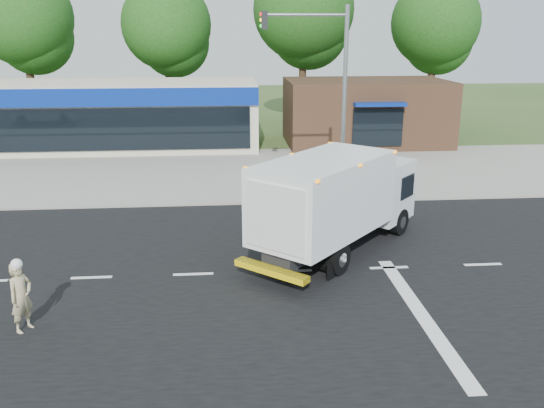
# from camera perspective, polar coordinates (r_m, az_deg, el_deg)

# --- Properties ---
(ground) EXTENTS (120.00, 120.00, 0.00)m
(ground) POSITION_cam_1_polar(r_m,az_deg,el_deg) (17.65, 2.03, -6.68)
(ground) COLOR #385123
(ground) RESTS_ON ground
(road_asphalt) EXTENTS (60.00, 14.00, 0.02)m
(road_asphalt) POSITION_cam_1_polar(r_m,az_deg,el_deg) (17.65, 2.03, -6.67)
(road_asphalt) COLOR black
(road_asphalt) RESTS_ON ground
(sidewalk) EXTENTS (60.00, 2.40, 0.12)m
(sidewalk) POSITION_cam_1_polar(r_m,az_deg,el_deg) (25.32, -0.12, 0.89)
(sidewalk) COLOR gray
(sidewalk) RESTS_ON ground
(parking_apron) EXTENTS (60.00, 9.00, 0.02)m
(parking_apron) POSITION_cam_1_polar(r_m,az_deg,el_deg) (30.93, -0.98, 3.78)
(parking_apron) COLOR gray
(parking_apron) RESTS_ON ground
(lane_markings) EXTENTS (55.20, 7.00, 0.01)m
(lane_markings) POSITION_cam_1_polar(r_m,az_deg,el_deg) (16.64, 7.25, -8.29)
(lane_markings) COLOR silver
(lane_markings) RESTS_ON road_asphalt
(ems_box_truck) EXTENTS (6.66, 7.10, 3.31)m
(ems_box_truck) POSITION_cam_1_polar(r_m,az_deg,el_deg) (18.63, 6.46, 0.74)
(ems_box_truck) COLOR black
(ems_box_truck) RESTS_ON ground
(emergency_worker) EXTENTS (0.69, 0.77, 1.88)m
(emergency_worker) POSITION_cam_1_polar(r_m,az_deg,el_deg) (15.27, -23.62, -8.34)
(emergency_worker) COLOR tan
(emergency_worker) RESTS_ON ground
(retail_strip_mall) EXTENTS (18.00, 6.20, 4.00)m
(retail_strip_mall) POSITION_cam_1_polar(r_m,az_deg,el_deg) (37.01, -15.83, 8.49)
(retail_strip_mall) COLOR beige
(retail_strip_mall) RESTS_ON ground
(brown_storefront) EXTENTS (10.00, 6.70, 4.00)m
(brown_storefront) POSITION_cam_1_polar(r_m,az_deg,el_deg) (37.47, 9.27, 8.99)
(brown_storefront) COLOR #382316
(brown_storefront) RESTS_ON ground
(traffic_signal_pole) EXTENTS (3.51, 0.25, 8.00)m
(traffic_signal_pole) POSITION_cam_1_polar(r_m,az_deg,el_deg) (24.13, 5.69, 11.78)
(traffic_signal_pole) COLOR gray
(traffic_signal_pole) RESTS_ON ground
(background_trees) EXTENTS (36.77, 7.39, 12.10)m
(background_trees) POSITION_cam_1_polar(r_m,az_deg,el_deg) (44.22, -3.44, 17.36)
(background_trees) COLOR #332114
(background_trees) RESTS_ON ground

